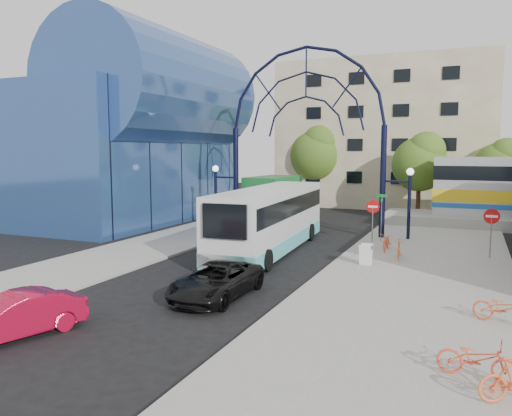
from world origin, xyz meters
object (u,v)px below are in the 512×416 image
at_px(gateway_arch, 306,102).
at_px(tree_north_a, 421,161).
at_px(city_bus, 270,218).
at_px(bike_far_c, 477,359).
at_px(sandwich_board, 366,252).
at_px(bike_far_a, 505,308).
at_px(red_sedan, 15,316).
at_px(do_not_enter_sign, 491,221).
at_px(black_suv, 216,281).
at_px(tree_north_b, 317,153).
at_px(bike_near_a, 387,242).
at_px(tree_north_c, 501,165).
at_px(green_truck, 278,199).
at_px(stop_sign, 373,211).
at_px(street_name_sign, 382,207).
at_px(bike_near_b, 399,249).

relative_size(gateway_arch, tree_north_a, 1.95).
relative_size(city_bus, bike_far_c, 6.95).
xyz_separation_m(gateway_arch, sandwich_board, (5.60, -8.02, -7.81)).
bearing_deg(bike_far_a, red_sedan, 131.08).
relative_size(do_not_enter_sign, black_suv, 0.53).
height_order(gateway_arch, black_suv, gateway_arch).
bearing_deg(bike_far_c, city_bus, 44.41).
relative_size(tree_north_a, bike_far_c, 3.84).
bearing_deg(red_sedan, city_bus, 100.90).
xyz_separation_m(sandwich_board, tree_north_b, (-9.48, 23.95, 4.52)).
bearing_deg(bike_near_a, city_bus, -162.02).
bearing_deg(tree_north_a, black_suv, -99.78).
bearing_deg(sandwich_board, tree_north_c, 73.45).
height_order(green_truck, bike_far_c, green_truck).
bearing_deg(city_bus, bike_near_a, 15.29).
relative_size(stop_sign, do_not_enter_sign, 1.01).
bearing_deg(bike_near_a, black_suv, -113.09).
distance_m(do_not_enter_sign, city_bus, 11.19).
bearing_deg(sandwich_board, tree_north_b, 111.59).
xyz_separation_m(city_bus, bike_near_a, (5.94, 2.04, -1.20)).
relative_size(red_sedan, bike_near_a, 2.20).
bearing_deg(tree_north_b, tree_north_c, -7.12).
relative_size(tree_north_a, tree_north_c, 1.08).
relative_size(tree_north_a, black_suv, 1.50).
distance_m(do_not_enter_sign, street_name_sign, 6.36).
bearing_deg(bike_near_a, street_name_sign, 104.61).
bearing_deg(street_name_sign, tree_north_a, 86.04).
bearing_deg(green_truck, street_name_sign, -28.06).
xyz_separation_m(green_truck, bike_near_b, (10.22, -10.00, -1.18)).
bearing_deg(bike_near_a, bike_near_b, -66.08).
bearing_deg(tree_north_c, bike_far_a, -92.04).
distance_m(street_name_sign, bike_far_c, 18.18).
xyz_separation_m(street_name_sign, green_truck, (-8.59, 5.40, -0.35)).
distance_m(stop_sign, bike_near_b, 4.70).
xyz_separation_m(tree_north_b, bike_near_a, (9.83, -20.01, -4.67)).
bearing_deg(tree_north_c, city_bus, -121.13).
distance_m(do_not_enter_sign, bike_near_a, 5.24).
xyz_separation_m(tree_north_a, tree_north_b, (-10.00, 4.00, 0.66)).
distance_m(sandwich_board, bike_far_a, 8.41).
xyz_separation_m(street_name_sign, tree_north_c, (6.92, 15.33, 2.15)).
bearing_deg(do_not_enter_sign, bike_near_b, -154.36).
bearing_deg(city_bus, green_truck, 104.90).
xyz_separation_m(black_suv, bike_near_b, (5.38, 9.12, -0.05)).
height_order(stop_sign, bike_near_b, stop_sign).
relative_size(black_suv, bike_far_a, 2.49).
height_order(do_not_enter_sign, bike_near_b, do_not_enter_sign).
distance_m(tree_north_a, bike_far_c, 31.25).
relative_size(street_name_sign, bike_near_a, 1.56).
distance_m(gateway_arch, bike_far_a, 19.83).
distance_m(gateway_arch, sandwich_board, 12.52).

